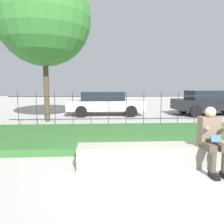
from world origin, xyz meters
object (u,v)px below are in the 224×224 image
at_px(stone_bench, 155,157).
at_px(tree_behind_fence, 44,19).
at_px(car_parked_center, 105,103).
at_px(car_parked_right, 211,102).
at_px(person_seated_reader, 211,136).

height_order(stone_bench, tree_behind_fence, tree_behind_fence).
bearing_deg(tree_behind_fence, car_parked_center, 36.25).
height_order(stone_bench, car_parked_right, car_parked_right).
distance_m(stone_bench, car_parked_center, 7.91).
xyz_separation_m(stone_bench, tree_behind_fence, (-3.54, 5.85, 4.38)).
bearing_deg(stone_bench, tree_behind_fence, 121.20).
xyz_separation_m(car_parked_center, car_parked_right, (5.95, -0.27, 0.03)).
bearing_deg(person_seated_reader, tree_behind_fence, 126.69).
relative_size(person_seated_reader, car_parked_center, 0.30).
distance_m(person_seated_reader, car_parked_right, 8.88).
height_order(person_seated_reader, car_parked_right, car_parked_right).
bearing_deg(stone_bench, car_parked_right, 55.94).
distance_m(stone_bench, person_seated_reader, 1.18).
relative_size(stone_bench, tree_behind_fence, 0.48).
height_order(stone_bench, car_parked_center, car_parked_center).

